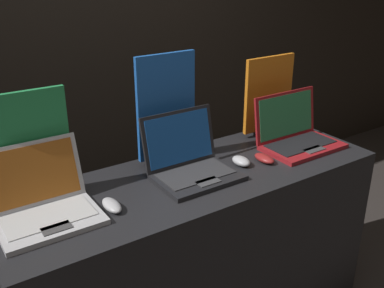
% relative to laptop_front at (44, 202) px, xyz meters
% --- Properties ---
extents(wall_back, '(8.00, 0.05, 2.80)m').
position_rel_laptop_front_xyz_m(wall_back, '(0.63, 1.27, 0.47)').
color(wall_back, black).
rests_on(wall_back, ground_plane).
extents(display_counter, '(1.70, 0.57, 0.88)m').
position_rel_laptop_front_xyz_m(display_counter, '(0.63, -0.03, -0.50)').
color(display_counter, black).
rests_on(display_counter, ground_plane).
extents(laptop_front, '(0.35, 0.31, 0.25)m').
position_rel_laptop_front_xyz_m(laptop_front, '(0.00, 0.00, 0.00)').
color(laptop_front, '#B7B7BC').
rests_on(laptop_front, display_counter).
extents(mouse_front, '(0.06, 0.12, 0.03)m').
position_rel_laptop_front_xyz_m(mouse_front, '(0.22, -0.09, -0.04)').
color(mouse_front, '#B2B2B7').
rests_on(mouse_front, display_counter).
extents(promo_stand_front, '(0.33, 0.07, 0.43)m').
position_rel_laptop_front_xyz_m(promo_stand_front, '(0.00, 0.16, 0.14)').
color(promo_stand_front, black).
rests_on(promo_stand_front, display_counter).
extents(laptop_middle, '(0.35, 0.30, 0.26)m').
position_rel_laptop_front_xyz_m(laptop_middle, '(0.62, -0.01, 0.00)').
color(laptop_middle, black).
rests_on(laptop_middle, display_counter).
extents(mouse_middle, '(0.06, 0.10, 0.04)m').
position_rel_laptop_front_xyz_m(mouse_middle, '(0.86, -0.06, -0.04)').
color(mouse_middle, '#B2B2B7').
rests_on(mouse_middle, display_counter).
extents(promo_stand_middle, '(0.29, 0.07, 0.49)m').
position_rel_laptop_front_xyz_m(promo_stand_middle, '(0.62, 0.18, 0.18)').
color(promo_stand_middle, black).
rests_on(promo_stand_middle, display_counter).
extents(laptop_back, '(0.39, 0.27, 0.25)m').
position_rel_laptop_front_xyz_m(laptop_back, '(1.23, -0.03, 0.00)').
color(laptop_back, maroon).
rests_on(laptop_back, display_counter).
extents(mouse_back, '(0.06, 0.11, 0.03)m').
position_rel_laptop_front_xyz_m(mouse_back, '(0.97, -0.09, -0.04)').
color(mouse_back, maroon).
rests_on(mouse_back, display_counter).
extents(promo_stand_back, '(0.30, 0.07, 0.41)m').
position_rel_laptop_front_xyz_m(promo_stand_back, '(1.23, 0.18, 0.13)').
color(promo_stand_back, black).
rests_on(promo_stand_back, display_counter).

